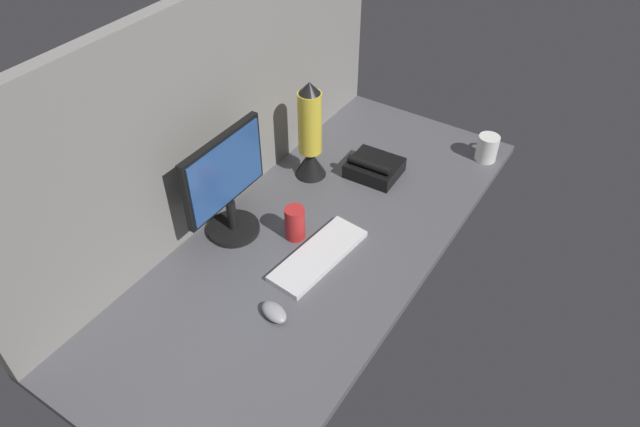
{
  "coord_description": "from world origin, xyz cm",
  "views": [
    {
      "loc": [
        -117.72,
        -79.44,
        136.1
      ],
      "look_at": [
        -4.92,
        0.0,
        14.0
      ],
      "focal_mm": 32.37,
      "sensor_mm": 36.0,
      "label": 1
    }
  ],
  "objects_px": {
    "mouse": "(274,312)",
    "mug_ceramic_white": "(487,148)",
    "monitor": "(226,184)",
    "keyboard": "(319,256)",
    "desk_phone": "(374,168)",
    "lava_lamp": "(310,138)",
    "mug_red_plastic": "(295,223)"
  },
  "relations": [
    {
      "from": "monitor",
      "to": "mug_ceramic_white",
      "type": "distance_m",
      "value": 1.06
    },
    {
      "from": "lava_lamp",
      "to": "monitor",
      "type": "bearing_deg",
      "value": 172.97
    },
    {
      "from": "monitor",
      "to": "keyboard",
      "type": "xyz_separation_m",
      "value": [
        0.05,
        -0.32,
        -0.19
      ]
    },
    {
      "from": "monitor",
      "to": "desk_phone",
      "type": "height_order",
      "value": "monitor"
    },
    {
      "from": "desk_phone",
      "to": "monitor",
      "type": "bearing_deg",
      "value": 154.63
    },
    {
      "from": "keyboard",
      "to": "desk_phone",
      "type": "xyz_separation_m",
      "value": [
        0.49,
        0.07,
        0.02
      ]
    },
    {
      "from": "keyboard",
      "to": "lava_lamp",
      "type": "relative_size",
      "value": 0.94
    },
    {
      "from": "mug_red_plastic",
      "to": "mug_ceramic_white",
      "type": "bearing_deg",
      "value": -25.95
    },
    {
      "from": "mug_red_plastic",
      "to": "desk_phone",
      "type": "distance_m",
      "value": 0.45
    },
    {
      "from": "mouse",
      "to": "desk_phone",
      "type": "xyz_separation_m",
      "value": [
        0.76,
        0.09,
        0.01
      ]
    },
    {
      "from": "mug_ceramic_white",
      "to": "mug_red_plastic",
      "type": "distance_m",
      "value": 0.87
    },
    {
      "from": "monitor",
      "to": "lava_lamp",
      "type": "height_order",
      "value": "lava_lamp"
    },
    {
      "from": "mouse",
      "to": "desk_phone",
      "type": "relative_size",
      "value": 0.49
    },
    {
      "from": "lava_lamp",
      "to": "mug_ceramic_white",
      "type": "bearing_deg",
      "value": -48.93
    },
    {
      "from": "mouse",
      "to": "mug_ceramic_white",
      "type": "relative_size",
      "value": 0.8
    },
    {
      "from": "mouse",
      "to": "lava_lamp",
      "type": "relative_size",
      "value": 0.24
    },
    {
      "from": "keyboard",
      "to": "lava_lamp",
      "type": "distance_m",
      "value": 0.48
    },
    {
      "from": "mug_ceramic_white",
      "to": "desk_phone",
      "type": "bearing_deg",
      "value": 135.66
    },
    {
      "from": "desk_phone",
      "to": "keyboard",
      "type": "bearing_deg",
      "value": -172.25
    },
    {
      "from": "monitor",
      "to": "keyboard",
      "type": "distance_m",
      "value": 0.38
    },
    {
      "from": "mug_ceramic_white",
      "to": "keyboard",
      "type": "bearing_deg",
      "value": 162.63
    },
    {
      "from": "keyboard",
      "to": "lava_lamp",
      "type": "height_order",
      "value": "lava_lamp"
    },
    {
      "from": "mouse",
      "to": "desk_phone",
      "type": "bearing_deg",
      "value": 23.25
    },
    {
      "from": "mug_ceramic_white",
      "to": "desk_phone",
      "type": "distance_m",
      "value": 0.46
    },
    {
      "from": "keyboard",
      "to": "mug_ceramic_white",
      "type": "height_order",
      "value": "mug_ceramic_white"
    },
    {
      "from": "desk_phone",
      "to": "mug_red_plastic",
      "type": "bearing_deg",
      "value": 172.95
    },
    {
      "from": "mug_red_plastic",
      "to": "keyboard",
      "type": "bearing_deg",
      "value": -109.34
    },
    {
      "from": "mug_ceramic_white",
      "to": "mug_red_plastic",
      "type": "bearing_deg",
      "value": 154.05
    },
    {
      "from": "keyboard",
      "to": "lava_lamp",
      "type": "xyz_separation_m",
      "value": [
        0.36,
        0.27,
        0.16
      ]
    },
    {
      "from": "mug_red_plastic",
      "to": "lava_lamp",
      "type": "height_order",
      "value": "lava_lamp"
    },
    {
      "from": "keyboard",
      "to": "desk_phone",
      "type": "distance_m",
      "value": 0.5
    },
    {
      "from": "mouse",
      "to": "mug_red_plastic",
      "type": "relative_size",
      "value": 0.79
    }
  ]
}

